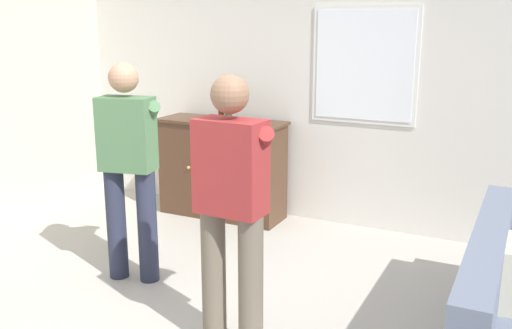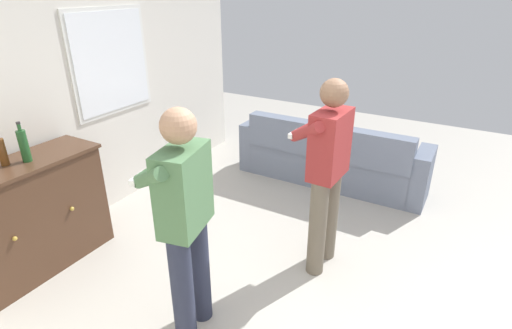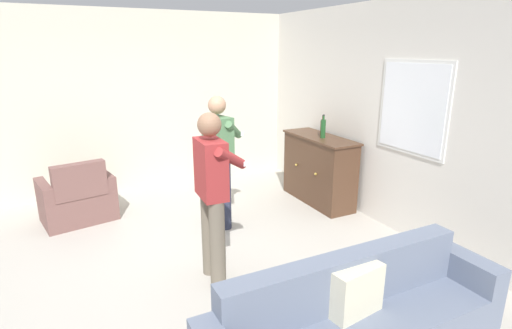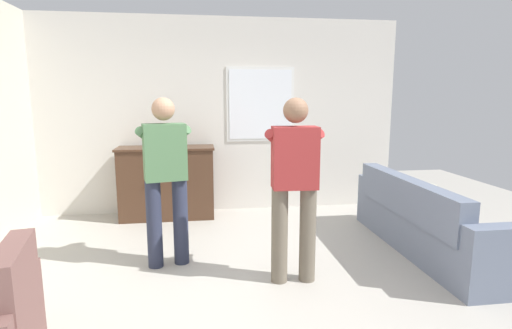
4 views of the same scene
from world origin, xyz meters
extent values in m
plane|color=#B2ADA3|center=(0.00, 0.00, 0.00)|extent=(10.40, 10.40, 0.00)
cube|color=silver|center=(0.00, 2.66, 1.40)|extent=(5.20, 0.12, 2.80)
cube|color=silver|center=(0.55, 2.60, 1.57)|extent=(1.00, 0.02, 1.08)
cube|color=white|center=(0.55, 2.59, 1.57)|extent=(0.92, 0.03, 1.00)
cube|color=beige|center=(-2.66, 0.00, 1.40)|extent=(0.12, 5.20, 2.80)
cube|color=slate|center=(1.86, 0.65, 0.62)|extent=(0.18, 2.00, 0.40)
cube|color=slate|center=(2.07, 1.73, 0.32)|extent=(0.55, 0.18, 0.64)
cube|color=beige|center=(1.99, 0.65, 0.60)|extent=(0.19, 0.42, 0.36)
cube|color=brown|center=(-1.68, -0.97, 0.20)|extent=(0.75, 0.75, 0.40)
cube|color=brown|center=(-1.42, -0.92, 0.62)|extent=(0.26, 0.65, 0.45)
cube|color=brown|center=(-1.60, -1.34, 0.30)|extent=(0.65, 0.24, 0.60)
cube|color=brown|center=(-1.75, -0.60, 0.30)|extent=(0.65, 0.24, 0.60)
cube|color=#472D1E|center=(-0.81, 2.30, 0.49)|extent=(1.28, 0.44, 0.97)
cube|color=#472D1E|center=(-0.81, 2.30, 0.99)|extent=(1.32, 0.48, 0.03)
sphere|color=#B79338|center=(-1.06, 2.06, 0.53)|extent=(0.04, 0.04, 0.04)
sphere|color=#B79338|center=(-0.55, 2.06, 0.53)|extent=(0.04, 0.04, 0.04)
cylinder|color=#593314|center=(-0.84, 2.36, 1.11)|extent=(0.06, 0.06, 0.22)
cylinder|color=#593314|center=(-0.84, 2.36, 1.25)|extent=(0.02, 0.02, 0.06)
cylinder|color=#262626|center=(-0.84, 2.36, 1.29)|extent=(0.03, 0.03, 0.02)
cylinder|color=#1E4C23|center=(-0.71, 2.27, 1.13)|extent=(0.07, 0.07, 0.26)
cylinder|color=#1E4C23|center=(-0.71, 2.27, 1.29)|extent=(0.03, 0.03, 0.06)
cylinder|color=#262626|center=(-0.71, 2.27, 1.33)|extent=(0.03, 0.03, 0.02)
cylinder|color=#282D42|center=(-0.81, 0.64, 0.44)|extent=(0.15, 0.15, 0.88)
cylinder|color=#282D42|center=(-0.55, 0.70, 0.44)|extent=(0.15, 0.15, 0.88)
cube|color=#4C754C|center=(-0.68, 0.67, 1.16)|extent=(0.44, 0.30, 0.55)
sphere|color=tan|center=(-0.68, 0.67, 1.57)|extent=(0.22, 0.22, 0.22)
cylinder|color=#4C754C|center=(-0.83, 0.80, 1.27)|extent=(0.26, 0.44, 0.29)
cylinder|color=#4C754C|center=(-0.60, 0.85, 1.27)|extent=(0.38, 0.36, 0.29)
cube|color=white|center=(-0.75, 0.98, 1.18)|extent=(0.16, 0.07, 0.04)
cylinder|color=#6B6051|center=(0.36, 0.15, 0.44)|extent=(0.15, 0.15, 0.88)
cylinder|color=#6B6051|center=(0.62, 0.14, 0.44)|extent=(0.15, 0.15, 0.88)
cube|color=#9E2D2D|center=(0.49, 0.15, 1.16)|extent=(0.41, 0.24, 0.55)
sphere|color=#8C664C|center=(0.49, 0.15, 1.57)|extent=(0.22, 0.22, 0.22)
cylinder|color=#9E2D2D|center=(0.38, 0.31, 1.27)|extent=(0.34, 0.40, 0.29)
cylinder|color=#9E2D2D|center=(0.61, 0.30, 1.27)|extent=(0.31, 0.41, 0.29)
cube|color=white|center=(0.50, 0.46, 1.18)|extent=(0.15, 0.05, 0.04)
camera|label=1|loc=(2.02, -2.62, 1.96)|focal=40.00mm
camera|label=2|loc=(-2.35, -0.80, 2.32)|focal=28.00mm
camera|label=3|loc=(3.84, -1.06, 2.23)|focal=28.00mm
camera|label=4|loc=(-0.34, -3.25, 1.69)|focal=28.00mm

